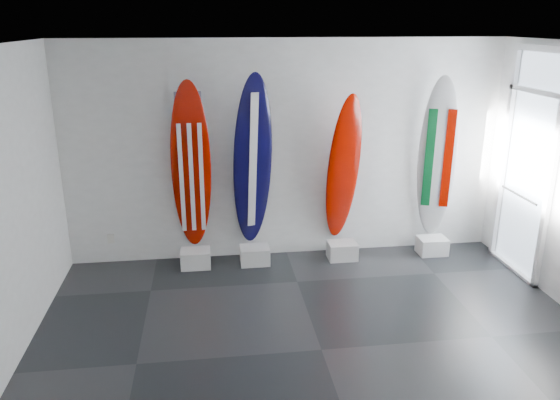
{
  "coord_description": "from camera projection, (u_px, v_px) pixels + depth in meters",
  "views": [
    {
      "loc": [
        -1.06,
        -4.72,
        3.2
      ],
      "look_at": [
        -0.24,
        1.4,
        1.17
      ],
      "focal_mm": 34.99,
      "sensor_mm": 36.0,
      "label": 1
    }
  ],
  "objects": [
    {
      "name": "surfboard_italy",
      "position": [
        437.0,
        159.0,
        7.55
      ],
      "size": [
        0.57,
        0.41,
        2.3
      ],
      "primitive_type": "ellipsoid",
      "rotation": [
        0.07,
        0.0,
        -0.35
      ],
      "color": "silver",
      "rests_on": "display_block_italy"
    },
    {
      "name": "glass_door",
      "position": [
        527.0,
        167.0,
        6.96
      ],
      "size": [
        0.12,
        1.16,
        2.85
      ],
      "primitive_type": null,
      "color": "white",
      "rests_on": "floor"
    },
    {
      "name": "surfboard_usa",
      "position": [
        191.0,
        167.0,
        7.13
      ],
      "size": [
        0.53,
        0.33,
        2.29
      ],
      "primitive_type": "ellipsoid",
      "rotation": [
        0.1,
        0.0,
        0.04
      ],
      "color": "#8B0A00",
      "rests_on": "display_block_usa"
    },
    {
      "name": "display_block_usa",
      "position": [
        196.0,
        258.0,
        7.43
      ],
      "size": [
        0.4,
        0.3,
        0.24
      ],
      "primitive_type": "cube",
      "color": "silver",
      "rests_on": "floor"
    },
    {
      "name": "surfboard_navy",
      "position": [
        253.0,
        162.0,
        7.22
      ],
      "size": [
        0.61,
        0.49,
        2.38
      ],
      "primitive_type": "ellipsoid",
      "rotation": [
        0.12,
        0.0,
        0.25
      ],
      "color": "black",
      "rests_on": "display_block_navy"
    },
    {
      "name": "surfboard_swiss",
      "position": [
        343.0,
        169.0,
        7.42
      ],
      "size": [
        0.57,
        0.54,
        2.1
      ],
      "primitive_type": "ellipsoid",
      "rotation": [
        0.17,
        0.0,
        0.23
      ],
      "color": "#8B0A00",
      "rests_on": "display_block_swiss"
    },
    {
      "name": "wall_outlet",
      "position": [
        111.0,
        239.0,
        7.5
      ],
      "size": [
        0.09,
        0.02,
        0.13
      ],
      "primitive_type": "cube",
      "color": "silver",
      "rests_on": "wall_back"
    },
    {
      "name": "display_block_swiss",
      "position": [
        342.0,
        251.0,
        7.69
      ],
      "size": [
        0.4,
        0.3,
        0.24
      ],
      "primitive_type": "cube",
      "color": "silver",
      "rests_on": "floor"
    },
    {
      "name": "floor",
      "position": [
        321.0,
        350.0,
        5.58
      ],
      "size": [
        6.0,
        6.0,
        0.0
      ],
      "primitive_type": "plane",
      "color": "black",
      "rests_on": "ground"
    },
    {
      "name": "display_block_italy",
      "position": [
        432.0,
        246.0,
        7.85
      ],
      "size": [
        0.4,
        0.3,
        0.24
      ],
      "primitive_type": "cube",
      "color": "silver",
      "rests_on": "floor"
    },
    {
      "name": "wall_back",
      "position": [
        287.0,
        152.0,
        7.46
      ],
      "size": [
        6.0,
        0.0,
        6.0
      ],
      "primitive_type": "plane",
      "rotation": [
        1.57,
        0.0,
        0.0
      ],
      "color": "silver",
      "rests_on": "ground"
    },
    {
      "name": "wall_front",
      "position": [
        429.0,
        375.0,
        2.76
      ],
      "size": [
        6.0,
        0.0,
        6.0
      ],
      "primitive_type": "plane",
      "rotation": [
        -1.57,
        0.0,
        0.0
      ],
      "color": "silver",
      "rests_on": "ground"
    },
    {
      "name": "ceiling",
      "position": [
        330.0,
        46.0,
        4.64
      ],
      "size": [
        6.0,
        6.0,
        0.0
      ],
      "primitive_type": "plane",
      "rotation": [
        3.14,
        0.0,
        0.0
      ],
      "color": "white",
      "rests_on": "wall_back"
    },
    {
      "name": "display_block_navy",
      "position": [
        255.0,
        255.0,
        7.53
      ],
      "size": [
        0.4,
        0.3,
        0.24
      ],
      "primitive_type": "cube",
      "color": "silver",
      "rests_on": "floor"
    }
  ]
}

